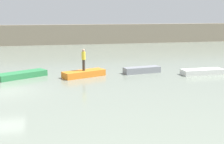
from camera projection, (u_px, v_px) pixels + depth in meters
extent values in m
plane|color=gray|center=(3.00, 91.00, 20.38)|extent=(120.00, 120.00, 0.00)
cube|color=gray|center=(27.00, 35.00, 48.09)|extent=(80.00, 1.20, 3.19)
cube|color=#2D7F47|center=(22.00, 75.00, 24.54)|extent=(4.04, 3.03, 0.47)
cube|color=orange|center=(84.00, 74.00, 24.89)|extent=(3.68, 2.41, 0.51)
cube|color=gray|center=(142.00, 70.00, 26.42)|extent=(3.33, 1.38, 0.53)
cube|color=white|center=(202.00, 72.00, 25.82)|extent=(3.62, 1.25, 0.46)
cylinder|color=#38332D|center=(84.00, 65.00, 24.76)|extent=(0.22, 0.22, 0.90)
cylinder|color=yellow|center=(84.00, 56.00, 24.61)|extent=(0.32, 0.32, 0.63)
sphere|color=tan|center=(83.00, 50.00, 24.52)|extent=(0.24, 0.24, 0.24)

